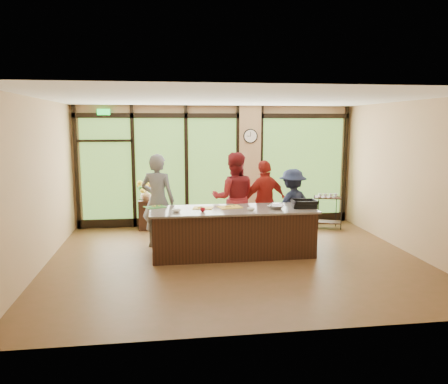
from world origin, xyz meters
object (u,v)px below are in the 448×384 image
object	(u,v)px
cook_right	(292,205)
flower_stand	(146,215)
cook_left	(158,201)
bar_cart	(328,208)
island_base	(233,233)
roasting_pan	(304,205)

from	to	relation	value
cook_right	flower_stand	world-z (taller)	cook_right
cook_left	bar_cart	distance (m)	4.26
island_base	flower_stand	distance (m)	2.94
roasting_pan	flower_stand	bearing A→B (deg)	149.77
flower_stand	cook_left	bearing A→B (deg)	-79.25
flower_stand	cook_right	bearing A→B (deg)	-25.27
cook_right	bar_cart	size ratio (longest dim) A/B	1.82
island_base	flower_stand	xyz separation A→B (m)	(-1.76, 2.35, -0.08)
cook_left	cook_right	xyz separation A→B (m)	(2.90, 0.09, -0.18)
island_base	cook_left	distance (m)	1.73
cook_right	roasting_pan	xyz separation A→B (m)	(-0.04, -0.92, 0.17)
cook_right	roasting_pan	size ratio (longest dim) A/B	3.44
island_base	cook_left	bearing A→B (deg)	152.03
island_base	bar_cart	xyz separation A→B (m)	(2.65, 1.84, 0.08)
cook_left	flower_stand	size ratio (longest dim) A/B	2.70
island_base	flower_stand	size ratio (longest dim) A/B	4.28
cook_right	cook_left	bearing A→B (deg)	-19.66
flower_stand	bar_cart	distance (m)	4.44
island_base	roasting_pan	world-z (taller)	roasting_pan
island_base	cook_right	size ratio (longest dim) A/B	1.95
flower_stand	island_base	bearing A→B (deg)	-53.49
flower_stand	bar_cart	xyz separation A→B (m)	(4.40, -0.52, 0.16)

